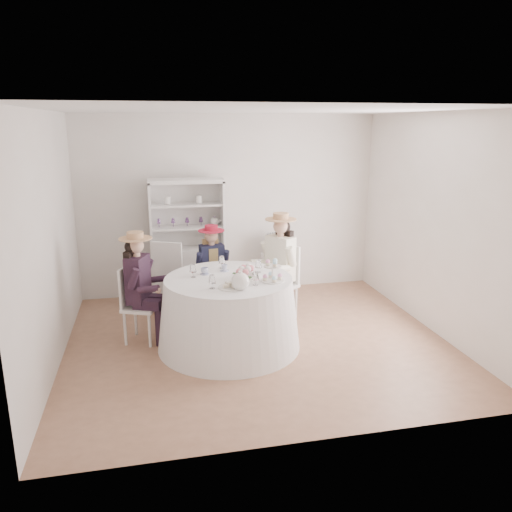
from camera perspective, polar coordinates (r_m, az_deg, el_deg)
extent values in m
plane|color=#8A5F45|center=(6.13, 0.20, -9.77)|extent=(4.50, 4.50, 0.00)
plane|color=white|center=(5.57, 0.23, 16.37)|extent=(4.50, 4.50, 0.00)
plane|color=silver|center=(7.63, -3.03, 5.79)|extent=(4.50, 0.00, 4.50)
plane|color=silver|center=(3.83, 6.66, -3.59)|extent=(4.50, 0.00, 4.50)
plane|color=silver|center=(5.67, -22.61, 1.44)|extent=(0.00, 4.50, 4.50)
plane|color=silver|center=(6.55, 19.86, 3.39)|extent=(0.00, 4.50, 4.50)
cone|color=white|center=(5.87, -3.13, -6.53)|extent=(1.67, 1.67, 0.82)
cylinder|color=white|center=(5.73, -3.18, -2.60)|extent=(1.47, 1.47, 0.02)
cube|color=silver|center=(7.45, -7.66, -2.07)|extent=(1.13, 0.63, 0.80)
cube|color=silver|center=(7.41, -8.01, 4.89)|extent=(1.05, 0.27, 0.98)
cube|color=silver|center=(7.17, -8.04, 8.49)|extent=(1.13, 0.63, 0.05)
cube|color=silver|center=(7.22, -11.98, 4.45)|extent=(0.12, 0.40, 0.98)
cube|color=silver|center=(7.29, -3.86, 4.84)|extent=(0.12, 0.40, 0.98)
cube|color=silver|center=(7.27, -7.85, 3.28)|extent=(1.05, 0.57, 0.03)
cube|color=silver|center=(7.21, -7.95, 5.84)|extent=(1.05, 0.57, 0.03)
sphere|color=white|center=(7.30, -4.74, 3.98)|extent=(0.12, 0.12, 0.12)
cube|color=silver|center=(7.67, 2.38, -2.12)|extent=(0.44, 0.44, 0.62)
cylinder|color=black|center=(7.55, 2.42, 1.31)|extent=(0.35, 0.35, 0.32)
cube|color=silver|center=(6.15, -12.98, -5.73)|extent=(0.50, 0.50, 0.04)
cylinder|color=silver|center=(6.04, -12.07, -8.31)|extent=(0.03, 0.03, 0.42)
cylinder|color=silver|center=(6.30, -11.02, -7.24)|extent=(0.03, 0.03, 0.42)
cylinder|color=silver|center=(6.16, -14.74, -8.01)|extent=(0.03, 0.03, 0.42)
cylinder|color=silver|center=(6.42, -13.60, -6.99)|extent=(0.03, 0.03, 0.42)
cube|color=silver|center=(6.13, -14.61, -3.33)|extent=(0.17, 0.35, 0.48)
cube|color=black|center=(6.04, -13.34, -2.56)|extent=(0.31, 0.39, 0.56)
cube|color=black|center=(6.00, -12.32, -5.42)|extent=(0.35, 0.24, 0.12)
cylinder|color=black|center=(6.06, -10.99, -8.07)|extent=(0.10, 0.10, 0.44)
cylinder|color=black|center=(5.83, -13.80, -2.53)|extent=(0.19, 0.14, 0.26)
cube|color=black|center=(6.15, -11.72, -4.87)|extent=(0.35, 0.24, 0.12)
cylinder|color=black|center=(6.21, -10.42, -7.47)|extent=(0.10, 0.10, 0.44)
cylinder|color=black|center=(6.18, -12.33, -1.45)|extent=(0.19, 0.14, 0.26)
cylinder|color=#D8A889|center=(5.96, -13.51, 0.16)|extent=(0.09, 0.09, 0.08)
sphere|color=#D8A889|center=(5.93, -13.57, 1.15)|extent=(0.18, 0.18, 0.18)
sphere|color=black|center=(5.96, -13.95, 1.03)|extent=(0.18, 0.18, 0.18)
cube|color=black|center=(6.03, -14.10, -1.04)|extent=(0.16, 0.24, 0.36)
cylinder|color=tan|center=(5.92, -13.62, 1.96)|extent=(0.38, 0.38, 0.01)
cylinder|color=tan|center=(5.91, -13.65, 2.32)|extent=(0.19, 0.19, 0.08)
cube|color=silver|center=(6.86, -4.95, -3.48)|extent=(0.40, 0.40, 0.04)
cylinder|color=silver|center=(6.77, -5.76, -5.59)|extent=(0.03, 0.03, 0.39)
cylinder|color=silver|center=(6.84, -3.45, -5.33)|extent=(0.03, 0.03, 0.39)
cylinder|color=silver|center=(7.03, -6.34, -4.83)|extent=(0.03, 0.03, 0.39)
cylinder|color=silver|center=(7.09, -4.11, -4.58)|extent=(0.03, 0.03, 0.39)
cube|color=silver|center=(6.94, -5.34, -1.21)|extent=(0.34, 0.07, 0.44)
cube|color=#1B1E37|center=(6.78, -5.05, -0.81)|extent=(0.34, 0.22, 0.51)
cube|color=tan|center=(6.78, -5.05, -0.81)|extent=(0.15, 0.21, 0.44)
cube|color=#1B1E37|center=(6.73, -5.38, -3.25)|extent=(0.15, 0.31, 0.11)
cylinder|color=#1B1E37|center=(6.70, -5.06, -5.72)|extent=(0.09, 0.09, 0.41)
cylinder|color=#1B1E37|center=(6.69, -6.50, -0.52)|extent=(0.10, 0.16, 0.24)
cube|color=#1B1E37|center=(6.76, -4.08, -3.11)|extent=(0.15, 0.31, 0.11)
cylinder|color=#1B1E37|center=(6.74, -3.75, -5.56)|extent=(0.09, 0.09, 0.41)
cylinder|color=#1B1E37|center=(6.78, -3.49, -0.24)|extent=(0.10, 0.16, 0.24)
cylinder|color=#D8A889|center=(6.72, -5.11, 1.44)|extent=(0.08, 0.08, 0.07)
sphere|color=#D8A889|center=(6.69, -5.13, 2.25)|extent=(0.17, 0.17, 0.17)
sphere|color=tan|center=(6.73, -5.21, 2.21)|extent=(0.17, 0.17, 0.17)
cube|color=tan|center=(6.81, -5.24, 0.56)|extent=(0.22, 0.10, 0.34)
cylinder|color=#B41B33|center=(6.68, -5.14, 2.92)|extent=(0.35, 0.35, 0.01)
cylinder|color=#B41B33|center=(6.67, -5.15, 3.22)|extent=(0.18, 0.18, 0.07)
cube|color=silver|center=(6.67, 2.64, -3.43)|extent=(0.57, 0.57, 0.04)
cylinder|color=silver|center=(6.73, 0.64, -5.36)|extent=(0.04, 0.04, 0.45)
cylinder|color=silver|center=(6.53, 2.78, -6.03)|extent=(0.04, 0.04, 0.45)
cylinder|color=silver|center=(6.96, 2.46, -4.67)|extent=(0.04, 0.04, 0.45)
cylinder|color=silver|center=(6.77, 4.57, -5.29)|extent=(0.04, 0.04, 0.45)
cube|color=silver|center=(6.72, 3.68, -0.83)|extent=(0.25, 0.34, 0.51)
cube|color=white|center=(6.57, 2.79, -0.26)|extent=(0.38, 0.42, 0.59)
cube|color=white|center=(6.61, 1.35, -2.84)|extent=(0.36, 0.31, 0.12)
cylinder|color=white|center=(6.61, 0.50, -5.65)|extent=(0.10, 0.10, 0.47)
cylinder|color=white|center=(6.66, 1.18, 0.59)|extent=(0.20, 0.18, 0.28)
cube|color=white|center=(6.50, 2.56, -3.17)|extent=(0.36, 0.31, 0.12)
cylinder|color=white|center=(6.50, 1.71, -6.04)|extent=(0.10, 0.10, 0.47)
cylinder|color=white|center=(6.40, 4.01, -0.05)|extent=(0.20, 0.18, 0.28)
cylinder|color=#D8A889|center=(6.50, 2.83, 2.44)|extent=(0.09, 0.09, 0.08)
sphere|color=#D8A889|center=(6.47, 2.84, 3.41)|extent=(0.19, 0.19, 0.19)
sphere|color=black|center=(6.51, 3.10, 3.34)|extent=(0.19, 0.19, 0.19)
cube|color=black|center=(6.59, 3.27, 1.34)|extent=(0.21, 0.25, 0.39)
cylinder|color=tan|center=(6.46, 2.85, 4.21)|extent=(0.41, 0.41, 0.01)
cylinder|color=tan|center=(6.45, 2.85, 4.57)|extent=(0.20, 0.20, 0.08)
cube|color=silver|center=(6.85, -9.41, -2.77)|extent=(0.59, 0.59, 0.04)
cylinder|color=silver|center=(7.02, -7.43, -4.44)|extent=(0.04, 0.04, 0.49)
cylinder|color=silver|center=(7.15, -10.13, -4.20)|extent=(0.04, 0.04, 0.49)
cylinder|color=silver|center=(6.71, -8.45, -5.42)|extent=(0.04, 0.04, 0.49)
cylinder|color=silver|center=(6.84, -11.26, -5.15)|extent=(0.04, 0.04, 0.49)
cube|color=silver|center=(6.58, -10.16, -0.79)|extent=(0.40, 0.21, 0.56)
imported|color=white|center=(5.87, -5.89, -1.77)|extent=(0.12, 0.12, 0.07)
imported|color=white|center=(5.98, -3.63, -1.40)|extent=(0.08, 0.08, 0.07)
imported|color=white|center=(5.87, -0.53, -1.74)|extent=(0.10, 0.10, 0.06)
imported|color=white|center=(5.70, -0.97, -2.29)|extent=(0.24, 0.24, 0.06)
sphere|color=pink|center=(5.66, -0.68, -1.67)|extent=(0.08, 0.08, 0.08)
sphere|color=white|center=(5.70, -0.96, -1.55)|extent=(0.08, 0.08, 0.08)
sphere|color=pink|center=(5.71, -1.45, -1.53)|extent=(0.08, 0.08, 0.08)
sphere|color=white|center=(5.69, -1.87, -1.61)|extent=(0.08, 0.08, 0.08)
sphere|color=pink|center=(5.64, -1.97, -1.75)|extent=(0.08, 0.08, 0.08)
sphere|color=white|center=(5.60, -1.70, -1.87)|extent=(0.08, 0.08, 0.08)
sphere|color=pink|center=(5.59, -1.20, -1.90)|extent=(0.08, 0.08, 0.08)
sphere|color=white|center=(5.62, -0.78, -1.81)|extent=(0.08, 0.08, 0.08)
sphere|color=white|center=(5.31, -1.80, -2.93)|extent=(0.20, 0.20, 0.20)
cylinder|color=white|center=(5.33, -0.53, -2.74)|extent=(0.12, 0.03, 0.09)
cylinder|color=white|center=(5.28, -1.81, -1.92)|extent=(0.04, 0.04, 0.02)
cylinder|color=white|center=(5.39, -2.93, -3.58)|extent=(0.27, 0.27, 0.01)
cube|color=beige|center=(5.35, -3.44, -3.43)|extent=(0.06, 0.04, 0.03)
cube|color=beige|center=(5.38, -2.93, -3.21)|extent=(0.07, 0.06, 0.03)
cube|color=beige|center=(5.41, -2.42, -3.23)|extent=(0.07, 0.07, 0.03)
cube|color=beige|center=(5.41, -3.22, -3.09)|extent=(0.07, 0.07, 0.03)
cube|color=beige|center=(5.35, -2.53, -3.45)|extent=(0.07, 0.07, 0.03)
cylinder|color=white|center=(5.61, 1.89, -2.81)|extent=(0.26, 0.26, 0.01)
cylinder|color=white|center=(5.59, 1.90, -2.03)|extent=(0.02, 0.02, 0.17)
cylinder|color=white|center=(5.56, 1.90, -1.18)|extent=(0.19, 0.19, 0.01)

